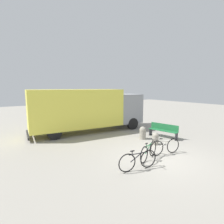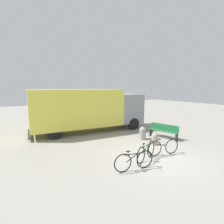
# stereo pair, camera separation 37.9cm
# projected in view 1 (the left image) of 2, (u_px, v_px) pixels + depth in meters

# --- Properties ---
(ground_plane) EXTENTS (60.00, 60.00, 0.00)m
(ground_plane) POSITION_uv_depth(u_px,v_px,m) (158.00, 158.00, 8.26)
(ground_plane) COLOR gray
(delivery_truck) EXTENTS (8.71, 3.10, 3.16)m
(delivery_truck) POSITION_uv_depth(u_px,v_px,m) (87.00, 108.00, 13.07)
(delivery_truck) COLOR #EAE04C
(delivery_truck) RESTS_ON ground
(park_bench) EXTENTS (0.87, 1.97, 0.90)m
(park_bench) POSITION_uv_depth(u_px,v_px,m) (163.00, 130.00, 11.61)
(park_bench) COLOR #1E6638
(park_bench) RESTS_ON ground
(bicycle_near) EXTENTS (1.74, 0.45, 0.86)m
(bicycle_near) POSITION_uv_depth(u_px,v_px,m) (138.00, 160.00, 7.02)
(bicycle_near) COLOR black
(bicycle_near) RESTS_ON ground
(bicycle_middle) EXTENTS (1.65, 0.71, 0.86)m
(bicycle_middle) POSITION_uv_depth(u_px,v_px,m) (149.00, 151.00, 8.05)
(bicycle_middle) COLOR black
(bicycle_middle) RESTS_ON ground
(bicycle_far) EXTENTS (1.73, 0.48, 0.86)m
(bicycle_far) POSITION_uv_depth(u_px,v_px,m) (165.00, 146.00, 8.66)
(bicycle_far) COLOR black
(bicycle_far) RESTS_ON ground
(bollard_near_bench) EXTENTS (0.38, 0.38, 0.72)m
(bollard_near_bench) POSITION_uv_depth(u_px,v_px,m) (155.00, 138.00, 10.16)
(bollard_near_bench) COLOR gray
(bollard_near_bench) RESTS_ON ground
(bollard_far_bench) EXTENTS (0.43, 0.43, 0.82)m
(bollard_far_bench) POSITION_uv_depth(u_px,v_px,m) (143.00, 132.00, 11.27)
(bollard_far_bench) COLOR gray
(bollard_far_bench) RESTS_ON ground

